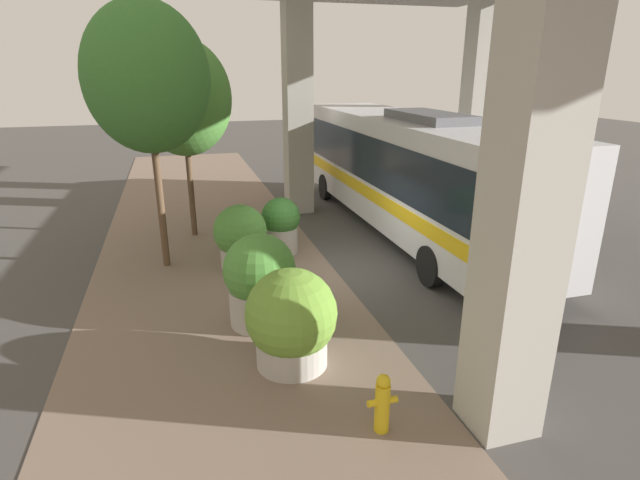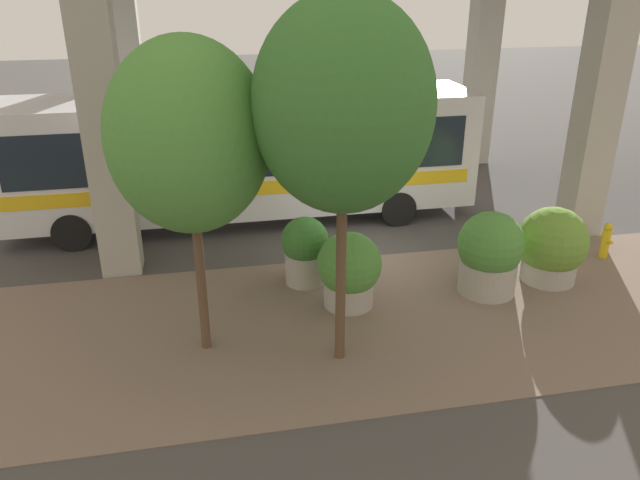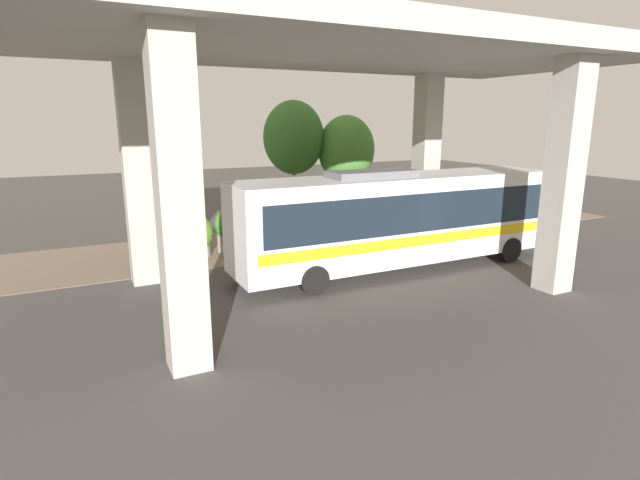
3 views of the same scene
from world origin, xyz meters
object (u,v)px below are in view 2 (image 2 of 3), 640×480
at_px(street_tree_near, 189,137).
at_px(street_tree_far, 343,106).
at_px(planter_extra, 349,270).
at_px(bus, 242,151).
at_px(fire_hydrant, 606,240).
at_px(planter_middle, 552,246).
at_px(planter_back, 305,250).
at_px(planter_front, 490,254).

height_order(street_tree_near, street_tree_far, street_tree_far).
bearing_deg(planter_extra, bus, 18.00).
bearing_deg(bus, fire_hydrant, -116.72).
height_order(planter_middle, planter_back, planter_middle).
distance_m(fire_hydrant, planter_back, 7.63).
bearing_deg(planter_extra, street_tree_far, 161.64).
distance_m(planter_middle, street_tree_near, 8.69).
relative_size(planter_middle, planter_back, 1.11).
height_order(planter_back, street_tree_near, street_tree_near).
relative_size(planter_front, street_tree_near, 0.33).
relative_size(bus, street_tree_far, 1.99).
distance_m(bus, street_tree_near, 6.95).
height_order(bus, planter_front, bus).
bearing_deg(street_tree_near, planter_front, -80.52).
xyz_separation_m(fire_hydrant, street_tree_near, (-2.15, 9.96, 3.68)).
distance_m(bus, planter_middle, 8.50).
bearing_deg(planter_back, planter_front, -107.62).
relative_size(planter_front, planter_back, 1.19).
bearing_deg(planter_front, planter_back, 72.38).
height_order(fire_hydrant, street_tree_near, street_tree_near).
distance_m(bus, fire_hydrant, 9.81).
relative_size(planter_extra, street_tree_near, 0.29).
xyz_separation_m(planter_middle, planter_extra, (-0.23, 4.85, -0.02)).
bearing_deg(planter_back, street_tree_near, 134.38).
distance_m(planter_front, planter_back, 4.12).
height_order(planter_middle, planter_extra, planter_middle).
relative_size(bus, street_tree_near, 2.23).
relative_size(planter_back, street_tree_near, 0.28).
relative_size(fire_hydrant, planter_extra, 0.56).
bearing_deg(planter_middle, bus, 51.85).
bearing_deg(street_tree_far, fire_hydrant, -68.34).
bearing_deg(planter_middle, planter_front, 98.82).
xyz_separation_m(bus, planter_back, (-4.21, -1.03, -1.23)).
bearing_deg(planter_middle, planter_back, 79.96).
relative_size(fire_hydrant, street_tree_far, 0.14).
distance_m(fire_hydrant, planter_middle, 2.23).
height_order(bus, street_tree_near, street_tree_near).
distance_m(fire_hydrant, street_tree_near, 10.84).
relative_size(fire_hydrant, street_tree_near, 0.16).
xyz_separation_m(bus, street_tree_near, (-6.50, 1.32, 2.09)).
height_order(planter_front, planter_middle, planter_front).
distance_m(planter_front, street_tree_near, 7.12).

